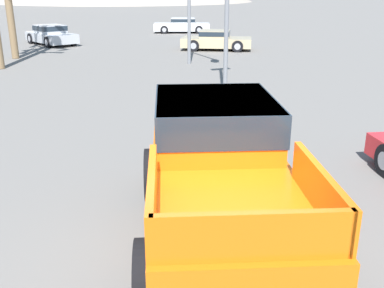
{
  "coord_description": "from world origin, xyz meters",
  "views": [
    {
      "loc": [
        -2.45,
        -4.63,
        3.53
      ],
      "look_at": [
        0.22,
        1.4,
        1.2
      ],
      "focal_mm": 42.0,
      "sensor_mm": 36.0,
      "label": 1
    }
  ],
  "objects": [
    {
      "name": "ground_plane",
      "position": [
        0.0,
        0.0,
        0.0
      ],
      "size": [
        320.0,
        320.0,
        0.0
      ],
      "primitive_type": "plane",
      "color": "slate"
    },
    {
      "name": "orange_pickup_truck",
      "position": [
        0.34,
        0.7,
        1.1
      ],
      "size": [
        3.48,
        5.29,
        1.93
      ],
      "rotation": [
        0.0,
        0.0,
        -0.36
      ],
      "color": "orange",
      "rests_on": "ground_plane"
    },
    {
      "name": "parked_car_silver",
      "position": [
        1.2,
        25.69,
        0.62
      ],
      "size": [
        2.89,
        4.47,
        1.21
      ],
      "rotation": [
        0.0,
        0.0,
        3.44
      ],
      "color": "#B7BABF",
      "rests_on": "ground_plane"
    },
    {
      "name": "parked_car_tan",
      "position": [
        9.65,
        19.17,
        0.58
      ],
      "size": [
        4.38,
        3.64,
        1.12
      ],
      "rotation": [
        0.0,
        0.0,
        4.17
      ],
      "color": "tan",
      "rests_on": "ground_plane"
    },
    {
      "name": "parked_car_white",
      "position": [
        11.81,
        29.44,
        0.58
      ],
      "size": [
        4.74,
        3.37,
        1.13
      ],
      "rotation": [
        0.0,
        0.0,
        1.17
      ],
      "color": "white",
      "rests_on": "ground_plane"
    }
  ]
}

